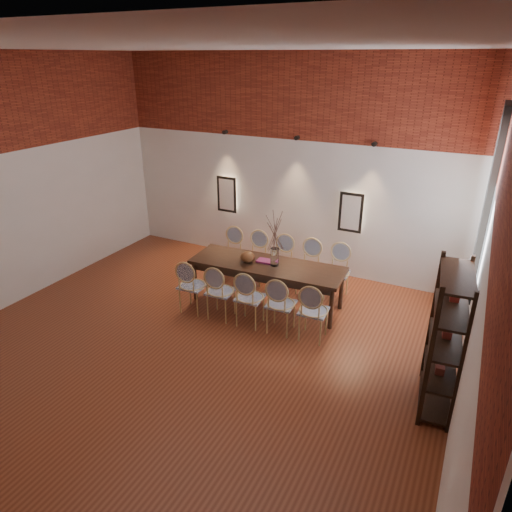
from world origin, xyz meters
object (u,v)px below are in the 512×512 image
at_px(chair_near_e, 314,311).
at_px(book, 265,261).
at_px(chair_near_c, 250,297).
at_px(chair_near_d, 281,304).
at_px(dining_table, 267,284).
at_px(chair_far_c, 281,263).
at_px(chair_far_a, 230,254).
at_px(vase, 275,257).
at_px(chair_far_b, 255,259).
at_px(chair_near_a, 193,285).
at_px(chair_far_d, 308,268).
at_px(chair_near_b, 221,291).
at_px(bowl, 248,257).
at_px(shelving_rack, 445,340).
at_px(chair_far_e, 337,273).

height_order(chair_near_e, book, chair_near_e).
height_order(chair_near_c, chair_near_d, same).
relative_size(dining_table, chair_far_c, 2.72).
bearing_deg(chair_near_c, book, 94.75).
xyz_separation_m(chair_far_a, vase, (1.20, -0.62, 0.43)).
height_order(chair_far_a, chair_far_b, same).
bearing_deg(chair_near_a, chair_near_c, 0.00).
bearing_deg(chair_far_b, chair_far_d, -180.00).
height_order(chair_near_b, chair_near_d, same).
height_order(chair_far_c, bowl, chair_far_c).
bearing_deg(book, chair_near_b, -117.23).
bearing_deg(chair_near_d, chair_far_b, 126.53).
height_order(dining_table, vase, vase).
xyz_separation_m(chair_near_c, book, (-0.11, 0.75, 0.30)).
bearing_deg(chair_near_e, bowl, 154.62).
xyz_separation_m(chair_far_d, shelving_rack, (2.42, -1.98, 0.43)).
bearing_deg(vase, chair_far_d, 64.88).
bearing_deg(chair_near_e, chair_near_c, 180.00).
distance_m(chair_near_d, chair_far_b, 1.72).
relative_size(chair_near_a, chair_far_d, 1.00).
distance_m(chair_near_b, chair_near_d, 1.02).
xyz_separation_m(dining_table, book, (-0.07, 0.06, 0.39)).
bearing_deg(book, chair_near_e, -31.17).
distance_m(dining_table, chair_near_d, 0.87).
height_order(chair_far_d, vase, vase).
height_order(chair_far_d, book, chair_far_d).
height_order(chair_near_c, shelving_rack, shelving_rack).
distance_m(chair_far_c, book, 0.70).
xyz_separation_m(chair_near_b, bowl, (0.14, 0.65, 0.37)).
bearing_deg(chair_far_d, dining_table, 53.47).
bearing_deg(chair_far_c, chair_near_c, 90.00).
relative_size(chair_far_b, chair_far_d, 1.00).
xyz_separation_m(chair_near_a, chair_far_c, (0.94, 1.44, 0.00)).
bearing_deg(chair_near_e, vase, 142.17).
relative_size(chair_near_a, bowl, 3.92).
relative_size(chair_near_b, chair_near_d, 1.00).
bearing_deg(chair_far_e, chair_far_c, 0.00).
height_order(chair_near_c, vase, vase).
relative_size(chair_far_d, bowl, 3.92).
distance_m(chair_far_e, shelving_rack, 2.80).
distance_m(chair_near_a, chair_near_b, 0.51).
distance_m(chair_far_a, book, 1.19).
distance_m(chair_far_c, vase, 0.83).
bearing_deg(vase, chair_far_b, 136.62).
bearing_deg(chair_far_a, book, 146.81).
bearing_deg(chair_far_a, chair_near_e, 145.98).
height_order(chair_near_d, chair_far_b, same).
height_order(chair_near_b, chair_far_c, same).
bearing_deg(chair_far_b, chair_near_b, 90.00).
bearing_deg(chair_near_a, bowl, 42.66).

